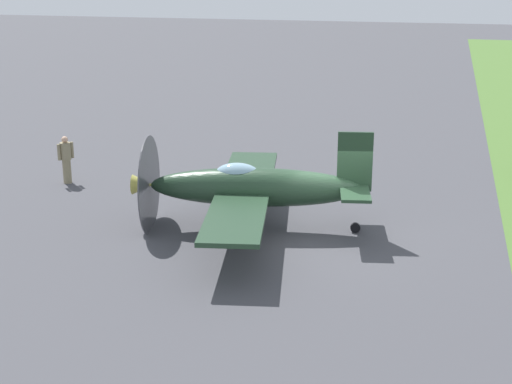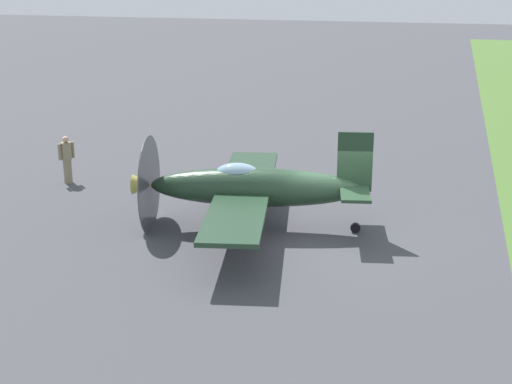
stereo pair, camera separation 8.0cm
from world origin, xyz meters
TOP-DOWN VIEW (x-y plane):
  - ground_plane at (0.00, 0.00)m, footprint 160.00×160.00m
  - airplane_lead at (0.07, 2.59)m, footprint 9.02×7.19m
  - ground_crew_chief at (3.22, 10.29)m, footprint 0.54×0.41m

SIDE VIEW (x-z plane):
  - ground_plane at x=0.00m, z-range 0.00..0.00m
  - ground_crew_chief at x=3.22m, z-range 0.05..1.78m
  - airplane_lead at x=0.07m, z-range -0.26..2.93m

